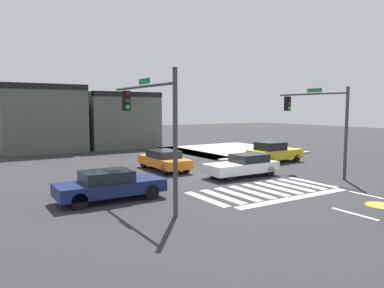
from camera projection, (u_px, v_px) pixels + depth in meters
name	position (u px, v px, depth m)	size (l,w,h in m)	color
ground_plane	(213.00, 176.00, 22.27)	(120.00, 120.00, 0.00)	#2B2B2D
crosswalk_near	(265.00, 190.00, 18.48)	(7.56, 3.18, 0.01)	silver
bike_detector_marking	(380.00, 205.00, 15.56)	(1.17, 1.17, 0.01)	yellow
curb_corner_northeast	(229.00, 151.00, 34.70)	(10.00, 10.60, 0.15)	#B2AA9E
storefront_row	(76.00, 119.00, 36.23)	(14.85, 6.37, 6.23)	#4C564C
traffic_signal_southeast	(317.00, 114.00, 22.41)	(0.32, 5.24, 5.30)	#383A3D
traffic_signal_southwest	(150.00, 114.00, 15.42)	(0.32, 6.02, 5.59)	#383A3D
car_yellow	(274.00, 152.00, 27.72)	(4.17, 1.86, 1.56)	gold
car_white	(243.00, 165.00, 21.97)	(4.52, 1.77, 1.33)	white
car_orange	(164.00, 160.00, 24.19)	(1.77, 4.51, 1.33)	orange
car_navy	(110.00, 185.00, 16.29)	(4.73, 1.85, 1.35)	#141E4C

